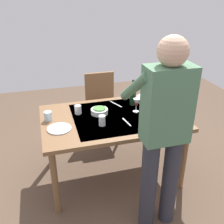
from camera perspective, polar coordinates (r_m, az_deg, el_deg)
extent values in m
plane|color=brown|center=(3.13, 0.00, -13.20)|extent=(6.00, 6.00, 0.00)
cube|color=brown|center=(2.73, 0.00, -1.32)|extent=(1.45, 0.96, 0.04)
cube|color=#B2B7C1|center=(2.72, 0.00, -0.98)|extent=(0.80, 0.82, 0.00)
cylinder|color=brown|center=(3.45, 8.68, -2.42)|extent=(0.06, 0.06, 0.70)
cylinder|color=brown|center=(3.19, -13.54, -5.45)|extent=(0.06, 0.06, 0.70)
cylinder|color=brown|center=(2.84, 15.40, -9.99)|extent=(0.06, 0.06, 0.70)
cylinder|color=brown|center=(2.52, -12.34, -14.95)|extent=(0.06, 0.06, 0.70)
cube|color=#523019|center=(3.54, -2.01, 0.50)|extent=(0.40, 0.40, 0.04)
cube|color=brown|center=(3.61, -2.76, 5.20)|extent=(0.40, 0.04, 0.45)
cylinder|color=brown|center=(3.83, -0.10, -1.18)|extent=(0.04, 0.04, 0.43)
cylinder|color=brown|center=(3.76, -5.10, -1.82)|extent=(0.04, 0.04, 0.43)
cylinder|color=brown|center=(3.54, 1.38, -3.61)|extent=(0.04, 0.04, 0.43)
cylinder|color=brown|center=(3.47, -4.00, -4.35)|extent=(0.04, 0.04, 0.43)
cylinder|color=#2D2D38|center=(2.33, 8.01, -15.62)|extent=(0.14, 0.14, 0.88)
cylinder|color=#2D2D38|center=(2.40, 12.55, -14.54)|extent=(0.14, 0.14, 0.88)
cube|color=#4C7556|center=(1.96, 12.02, 1.45)|extent=(0.36, 0.20, 0.60)
sphere|color=tan|center=(1.84, 13.19, 12.83)|extent=(0.22, 0.22, 0.22)
cylinder|color=#4C7556|center=(2.07, 5.01, 5.43)|extent=(0.08, 0.52, 0.40)
cylinder|color=#4C7556|center=(2.21, 13.41, 6.16)|extent=(0.08, 0.52, 0.40)
cylinder|color=black|center=(2.95, 4.60, 3.40)|extent=(0.07, 0.07, 0.20)
cylinder|color=black|center=(2.90, 4.70, 5.95)|extent=(0.03, 0.03, 0.08)
cylinder|color=black|center=(2.89, 4.73, 6.85)|extent=(0.03, 0.03, 0.02)
cylinder|color=white|center=(2.83, 5.25, 0.14)|extent=(0.06, 0.06, 0.01)
cylinder|color=white|center=(2.81, 5.28, 0.84)|extent=(0.01, 0.01, 0.07)
cone|color=white|center=(2.78, 5.34, 2.19)|extent=(0.07, 0.07, 0.07)
cylinder|color=maroon|center=(2.79, 5.32, 1.76)|extent=(0.03, 0.03, 0.03)
cylinder|color=silver|center=(2.78, -7.46, 0.53)|extent=(0.07, 0.07, 0.09)
cylinder|color=silver|center=(2.69, -13.83, -0.87)|extent=(0.08, 0.08, 0.10)
cylinder|color=silver|center=(2.53, -2.19, -1.86)|extent=(0.07, 0.07, 0.10)
cylinder|color=silver|center=(2.75, 13.79, -0.27)|extent=(0.07, 0.07, 0.10)
cylinder|color=silver|center=(3.09, 8.21, 2.77)|extent=(0.30, 0.30, 0.05)
cylinder|color=#C6562D|center=(3.08, 8.24, 3.16)|extent=(0.22, 0.22, 0.03)
cylinder|color=silver|center=(2.76, -2.77, 0.13)|extent=(0.18, 0.18, 0.05)
cylinder|color=#4C843D|center=(2.75, -2.78, 0.57)|extent=(0.13, 0.13, 0.03)
cylinder|color=silver|center=(2.53, -11.46, -3.59)|extent=(0.23, 0.23, 0.01)
cube|color=silver|center=(2.99, 0.84, 1.74)|extent=(0.09, 0.19, 0.00)
cube|color=silver|center=(2.61, 3.21, -2.19)|extent=(0.04, 0.18, 0.00)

